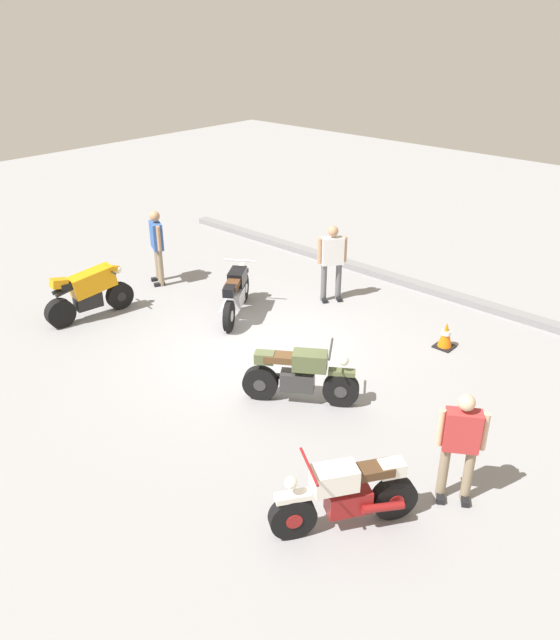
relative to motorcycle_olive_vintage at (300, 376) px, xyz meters
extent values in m
plane|color=gray|center=(-1.67, 0.90, -0.49)|extent=(40.00, 40.00, 0.00)
cube|color=gray|center=(-1.67, 5.50, -0.41)|extent=(14.00, 0.30, 0.15)
cylinder|color=black|center=(0.57, 0.38, -0.19)|extent=(0.59, 0.46, 0.60)
cylinder|color=black|center=(-0.55, -0.37, -0.19)|extent=(0.59, 0.46, 0.60)
cylinder|color=#333333|center=(0.57, 0.38, -0.19)|extent=(0.27, 0.27, 0.21)
cylinder|color=#333333|center=(-0.55, -0.37, -0.19)|extent=(0.27, 0.27, 0.21)
cube|color=#333333|center=(-0.03, -0.02, -0.09)|extent=(0.62, 0.54, 0.32)
cube|color=#515B38|center=(0.14, 0.09, 0.31)|extent=(0.64, 0.58, 0.30)
cube|color=#515B38|center=(0.57, 0.38, 0.14)|extent=(0.46, 0.38, 0.08)
cube|color=brown|center=(-0.24, -0.16, 0.33)|extent=(0.64, 0.55, 0.12)
cube|color=#515B38|center=(-0.49, -0.33, 0.31)|extent=(0.39, 0.36, 0.18)
cylinder|color=#333333|center=(-0.46, -0.10, -0.14)|extent=(0.52, 0.40, 0.16)
cylinder|color=#333333|center=(0.41, 0.27, 0.56)|extent=(0.42, 0.60, 0.04)
sphere|color=silver|center=(0.60, 0.39, 0.36)|extent=(0.16, 0.16, 0.16)
cylinder|color=black|center=(1.89, -2.34, -0.19)|extent=(0.46, 0.59, 0.60)
cylinder|color=black|center=(2.63, -1.21, -0.19)|extent=(0.46, 0.59, 0.60)
cylinder|color=maroon|center=(1.89, -2.34, -0.19)|extent=(0.27, 0.27, 0.21)
cylinder|color=maroon|center=(2.63, -1.21, -0.19)|extent=(0.27, 0.27, 0.21)
cube|color=maroon|center=(2.29, -1.73, -0.09)|extent=(0.54, 0.62, 0.32)
cube|color=white|center=(2.18, -1.90, 0.31)|extent=(0.58, 0.64, 0.30)
cube|color=white|center=(1.89, -2.34, 0.14)|extent=(0.38, 0.46, 0.08)
cube|color=#4C331E|center=(2.42, -1.52, 0.33)|extent=(0.55, 0.64, 0.12)
cube|color=white|center=(2.59, -1.27, 0.31)|extent=(0.36, 0.39, 0.18)
cylinder|color=maroon|center=(2.65, -1.49, -0.14)|extent=(0.40, 0.52, 0.16)
cylinder|color=maroon|center=(2.00, -2.17, 0.56)|extent=(0.60, 0.42, 0.04)
sphere|color=silver|center=(1.87, -2.36, 0.36)|extent=(0.16, 0.16, 0.16)
cylinder|color=black|center=(-3.57, 2.23, -0.17)|extent=(0.45, 0.60, 0.64)
cylinder|color=black|center=(-2.77, 1.02, -0.17)|extent=(0.45, 0.60, 0.64)
cylinder|color=silver|center=(-3.57, 2.23, -0.17)|extent=(0.24, 0.26, 0.22)
cylinder|color=silver|center=(-2.77, 1.02, -0.17)|extent=(0.24, 0.26, 0.22)
cube|color=silver|center=(-3.14, 1.58, -0.07)|extent=(0.54, 0.62, 0.32)
cube|color=black|center=(-3.25, 1.75, 0.33)|extent=(0.58, 0.64, 0.30)
cube|color=black|center=(-3.57, 2.23, 0.18)|extent=(0.38, 0.46, 0.08)
cube|color=#4C2D19|center=(-3.00, 1.37, 0.35)|extent=(0.55, 0.64, 0.12)
cube|color=black|center=(-2.84, 1.12, 0.33)|extent=(0.36, 0.39, 0.18)
cylinder|color=silver|center=(-3.06, 1.15, -0.12)|extent=(0.40, 0.52, 0.16)
cylinder|color=silver|center=(-3.43, 2.02, 0.58)|extent=(0.60, 0.42, 0.04)
sphere|color=silver|center=(-3.55, 2.21, 0.38)|extent=(0.16, 0.16, 0.16)
cylinder|color=black|center=(-5.31, 0.14, -0.19)|extent=(0.24, 0.62, 0.60)
cylinder|color=black|center=(-5.48, -1.20, -0.19)|extent=(0.30, 0.62, 0.60)
cylinder|color=black|center=(-5.31, 0.14, -0.19)|extent=(0.21, 0.23, 0.21)
cylinder|color=black|center=(-5.48, -1.20, -0.19)|extent=(0.21, 0.23, 0.21)
cube|color=black|center=(-5.40, -0.58, -0.09)|extent=(0.35, 0.59, 0.32)
cube|color=orange|center=(-5.38, -0.43, 0.31)|extent=(0.48, 1.02, 0.57)
cone|color=orange|center=(-5.31, 0.08, 0.46)|extent=(0.38, 0.39, 0.39)
cube|color=black|center=(-5.43, -0.83, 0.38)|extent=(0.33, 0.63, 0.12)
cube|color=orange|center=(-5.47, -1.13, 0.46)|extent=(0.26, 0.37, 0.23)
cylinder|color=black|center=(-5.38, -1.09, 0.28)|extent=(0.14, 0.40, 0.17)
cylinder|color=black|center=(-5.54, -1.07, 0.28)|extent=(0.14, 0.40, 0.17)
cylinder|color=black|center=(-5.33, -0.06, 0.48)|extent=(0.70, 0.12, 0.04)
sphere|color=silver|center=(-5.30, 0.16, 0.41)|extent=(0.16, 0.16, 0.16)
cylinder|color=#59595B|center=(-2.26, 3.46, -0.05)|extent=(0.18, 0.18, 0.87)
cube|color=black|center=(-2.21, 3.43, -0.45)|extent=(0.27, 0.23, 0.08)
cylinder|color=#59595B|center=(-2.06, 3.74, -0.05)|extent=(0.18, 0.18, 0.87)
cube|color=black|center=(-2.01, 3.71, -0.45)|extent=(0.27, 0.23, 0.08)
cube|color=silver|center=(-2.16, 3.60, 0.68)|extent=(0.46, 0.52, 0.61)
cylinder|color=tan|center=(-2.33, 3.37, 0.70)|extent=(0.13, 0.13, 0.58)
cylinder|color=tan|center=(-1.99, 3.84, 0.70)|extent=(0.13, 0.13, 0.58)
sphere|color=tan|center=(-2.16, 3.60, 1.14)|extent=(0.23, 0.23, 0.23)
cylinder|color=gray|center=(2.90, -0.45, -0.08)|extent=(0.18, 0.18, 0.81)
cube|color=black|center=(2.93, -0.50, -0.45)|extent=(0.22, 0.27, 0.08)
cylinder|color=gray|center=(3.17, -0.28, -0.08)|extent=(0.18, 0.18, 0.81)
cube|color=black|center=(3.20, -0.33, -0.45)|extent=(0.22, 0.27, 0.08)
cube|color=#B23333|center=(3.03, -0.36, 0.61)|extent=(0.50, 0.43, 0.57)
cylinder|color=#D8AD8C|center=(2.80, -0.51, 0.63)|extent=(0.12, 0.12, 0.54)
cylinder|color=#D8AD8C|center=(3.26, -0.22, 0.63)|extent=(0.12, 0.12, 0.54)
sphere|color=#D8AD8C|center=(3.03, -0.36, 1.04)|extent=(0.22, 0.22, 0.22)
cylinder|color=gray|center=(-5.95, 1.69, -0.05)|extent=(0.17, 0.17, 0.88)
cube|color=black|center=(-5.98, 1.64, -0.45)|extent=(0.21, 0.28, 0.08)
cylinder|color=gray|center=(-5.64, 1.53, -0.05)|extent=(0.17, 0.17, 0.88)
cube|color=black|center=(-5.67, 1.48, -0.45)|extent=(0.21, 0.28, 0.08)
cube|color=#3359A5|center=(-5.80, 1.61, 0.71)|extent=(0.54, 0.42, 0.63)
cylinder|color=tan|center=(-6.06, 1.74, 0.73)|extent=(0.12, 0.12, 0.59)
cylinder|color=tan|center=(-5.53, 1.48, 0.73)|extent=(0.12, 0.12, 0.59)
sphere|color=tan|center=(-5.80, 1.61, 1.17)|extent=(0.24, 0.24, 0.24)
cube|color=black|center=(0.87, 3.33, -0.47)|extent=(0.36, 0.36, 0.03)
cone|color=orange|center=(0.87, 3.33, -0.21)|extent=(0.28, 0.28, 0.50)
cylinder|color=white|center=(0.87, 3.33, -0.17)|extent=(0.19, 0.19, 0.08)
camera|label=1|loc=(5.69, -6.76, 5.43)|focal=35.12mm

